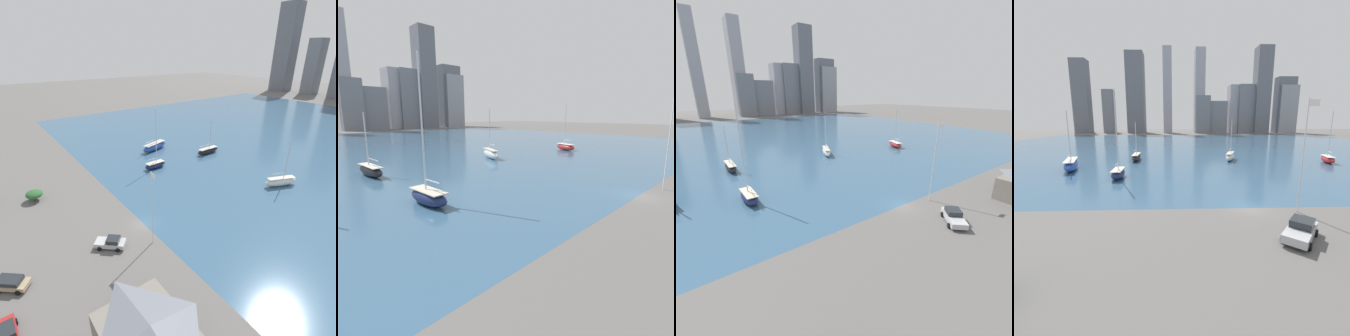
# 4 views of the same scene
# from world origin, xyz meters

# --- Properties ---
(ground_plane) EXTENTS (500.00, 500.00, 0.00)m
(ground_plane) POSITION_xyz_m (0.00, 0.00, 0.00)
(ground_plane) COLOR #605E5B
(harbor_water) EXTENTS (180.00, 140.00, 0.00)m
(harbor_water) POSITION_xyz_m (0.00, 70.00, 0.00)
(harbor_water) COLOR #385B7A
(harbor_water) RESTS_ON ground_plane
(flag_pole) EXTENTS (1.24, 0.14, 12.55)m
(flag_pole) POSITION_xyz_m (5.10, -1.32, 6.77)
(flag_pole) COLOR silver
(flag_pole) RESTS_ON ground_plane
(distant_city_skyline) EXTENTS (183.16, 21.87, 67.34)m
(distant_city_skyline) POSITION_xyz_m (14.81, 169.36, 25.94)
(distant_city_skyline) COLOR slate
(distant_city_skyline) RESTS_ON ground_plane
(sailboat_white) EXTENTS (4.58, 7.99, 10.69)m
(sailboat_white) POSITION_xyz_m (5.80, 32.64, 1.09)
(sailboat_white) COLOR white
(sailboat_white) RESTS_ON harbor_water
(sailboat_black) EXTENTS (2.07, 8.02, 9.85)m
(sailboat_black) POSITION_xyz_m (-18.73, 33.55, 0.94)
(sailboat_black) COLOR black
(sailboat_black) RESTS_ON harbor_water
(sailboat_red) EXTENTS (4.11, 6.97, 12.43)m
(sailboat_red) POSITION_xyz_m (29.15, 28.35, 0.95)
(sailboat_red) COLOR #B72828
(sailboat_red) RESTS_ON harbor_water
(sailboat_navy) EXTENTS (2.41, 6.15, 15.59)m
(sailboat_navy) POSITION_xyz_m (-19.06, 14.99, 1.01)
(sailboat_navy) COLOR #19234C
(sailboat_navy) RESTS_ON harbor_water
(parked_pickup_silver) EXTENTS (4.58, 4.82, 1.71)m
(parked_pickup_silver) POSITION_xyz_m (2.08, -7.17, 0.84)
(parked_pickup_silver) COLOR #B7B7BC
(parked_pickup_silver) RESTS_ON ground_plane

